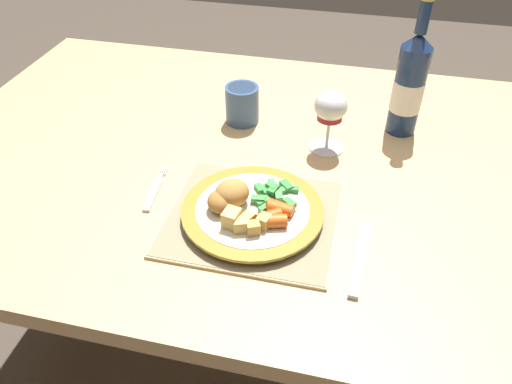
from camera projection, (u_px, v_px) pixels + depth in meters
ground_plane at (261, 352)px, 1.54m from camera, size 6.00×6.00×0.00m
dining_table at (263, 185)px, 1.12m from camera, size 1.47×0.97×0.74m
placemat at (252, 218)px, 0.91m from camera, size 0.31×0.28×0.01m
dinner_plate at (253, 212)px, 0.90m from camera, size 0.26×0.26×0.02m
breaded_croquettes at (229, 195)px, 0.89m from camera, size 0.09×0.09×0.05m
green_beans_pile at (274, 194)px, 0.92m from camera, size 0.09×0.11×0.02m
glazed_carrots at (276, 213)px, 0.87m from camera, size 0.06×0.07×0.02m
fork at (154, 192)px, 0.97m from camera, size 0.03×0.14×0.01m
table_knife at (359, 264)px, 0.82m from camera, size 0.03×0.18×0.01m
wine_glass at (330, 110)px, 1.03m from camera, size 0.08×0.08×0.14m
bottle at (409, 85)px, 1.07m from camera, size 0.07×0.07×0.31m
roast_potatoes at (245, 222)px, 0.85m from camera, size 0.08×0.05×0.03m
drinking_cup at (242, 103)px, 1.15m from camera, size 0.08×0.08×0.09m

